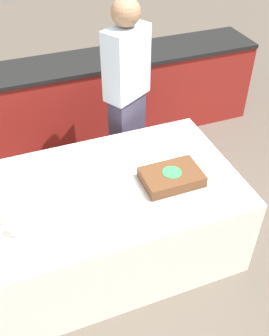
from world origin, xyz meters
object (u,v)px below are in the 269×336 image
at_px(plate_stack, 11,211).
at_px(wine_glass, 16,223).
at_px(cake, 172,177).
at_px(person_cutting_cake, 127,97).

height_order(plate_stack, wine_glass, wine_glass).
height_order(cake, plate_stack, cake).
bearing_deg(person_cutting_cake, plate_stack, 7.23).
distance_m(plate_stack, person_cutting_cake, 1.42).
relative_size(cake, plate_stack, 2.38).
relative_size(plate_stack, person_cutting_cake, 0.11).
bearing_deg(cake, wine_glass, -172.99).
distance_m(plate_stack, wine_glass, 0.22).
relative_size(plate_stack, wine_glass, 0.99).
bearing_deg(plate_stack, cake, -3.42).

